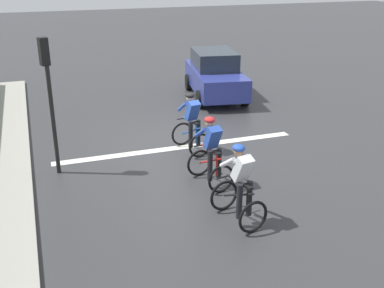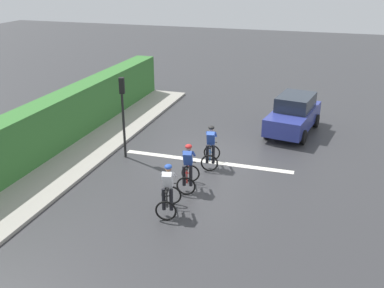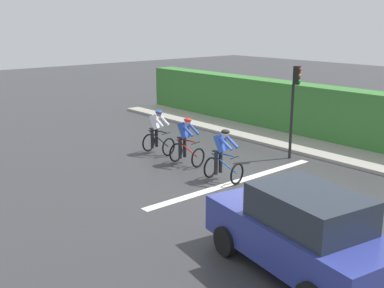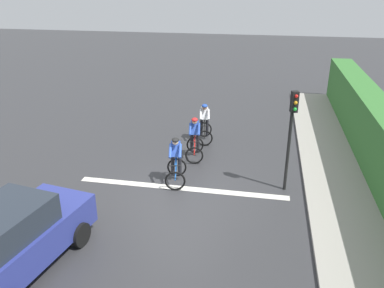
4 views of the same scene
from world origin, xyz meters
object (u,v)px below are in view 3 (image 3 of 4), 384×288
cyclist_second (186,142)px  car_navy (301,232)px  cyclist_lead (157,133)px  traffic_light_near_crossing (294,98)px  cyclist_mid (223,156)px

cyclist_second → car_navy: size_ratio=0.38×
cyclist_lead → traffic_light_near_crossing: (3.29, -3.71, 1.43)m
cyclist_lead → car_navy: car_navy is taller
car_navy → cyclist_lead: bearing=71.0°
cyclist_second → cyclist_lead: bearing=87.3°
cyclist_second → traffic_light_near_crossing: traffic_light_near_crossing is taller
cyclist_mid → cyclist_second: bearing=83.1°
traffic_light_near_crossing → car_navy: bearing=-141.0°
cyclist_mid → traffic_light_near_crossing: bearing=2.4°
cyclist_lead → traffic_light_near_crossing: bearing=-48.4°
cyclist_mid → car_navy: 5.66m
cyclist_second → car_navy: (-2.95, -7.06, 0.08)m
cyclist_second → cyclist_mid: bearing=-96.9°
cyclist_second → car_navy: bearing=-112.7°
cyclist_second → car_navy: car_navy is taller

